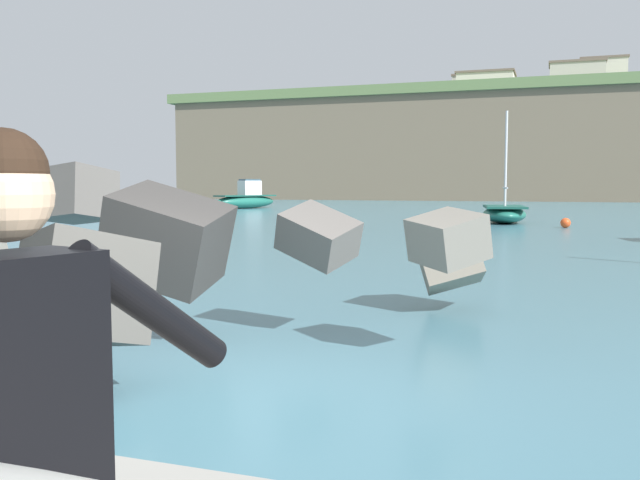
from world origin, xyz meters
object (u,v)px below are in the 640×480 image
(station_building_central, at_px, (486,88))
(station_building_annex, at_px, (577,79))
(mooring_buoy_inner, at_px, (566,223))
(station_building_west, at_px, (603,82))
(boat_near_right, at_px, (504,213))
(station_building_east, at_px, (474,92))
(boat_near_left, at_px, (246,199))

(station_building_central, height_order, station_building_annex, station_building_annex)
(mooring_buoy_inner, relative_size, station_building_central, 0.05)
(station_building_central, distance_m, station_building_annex, 12.96)
(station_building_west, bearing_deg, station_building_central, -154.29)
(boat_near_right, distance_m, station_building_east, 76.19)
(mooring_buoy_inner, bearing_deg, station_building_east, 99.37)
(station_building_annex, bearing_deg, boat_near_right, -94.23)
(mooring_buoy_inner, relative_size, station_building_west, 0.07)
(boat_near_right, height_order, station_building_annex, station_building_annex)
(boat_near_left, bearing_deg, station_building_central, 75.82)
(station_building_west, relative_size, station_building_central, 0.81)
(boat_near_left, relative_size, station_building_annex, 0.83)
(boat_near_right, xyz_separation_m, station_building_west, (8.64, 75.90, 16.71))
(station_building_annex, bearing_deg, station_building_central, 161.35)
(station_building_west, bearing_deg, station_building_annex, -108.11)
(boat_near_right, bearing_deg, station_building_annex, 85.77)
(mooring_buoy_inner, xyz_separation_m, station_building_central, (-10.37, 71.21, 15.77))
(boat_near_left, xyz_separation_m, station_building_central, (13.47, 53.33, 15.24))
(boat_near_left, distance_m, station_building_central, 57.08)
(boat_near_right, bearing_deg, boat_near_left, 144.88)
(station_building_west, distance_m, station_building_east, 18.64)
(boat_near_right, xyz_separation_m, station_building_east, (-9.87, 73.88, 15.81))
(station_building_east, distance_m, station_building_annex, 17.66)
(boat_near_left, height_order, boat_near_right, boat_near_right)
(station_building_east, bearing_deg, station_building_annex, -34.17)
(station_building_central, xyz_separation_m, station_building_annex, (12.28, -4.14, 0.06))
(boat_near_left, xyz_separation_m, station_building_annex, (25.75, 49.19, 15.30))
(mooring_buoy_inner, bearing_deg, station_building_west, 85.79)
(boat_near_right, height_order, station_building_east, station_building_east)
(boat_near_left, distance_m, station_building_annex, 57.59)
(boat_near_left, xyz_separation_m, station_building_west, (29.65, 61.12, 16.44))
(boat_near_right, relative_size, station_building_central, 0.66)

